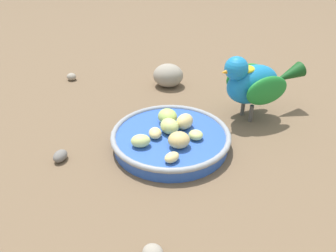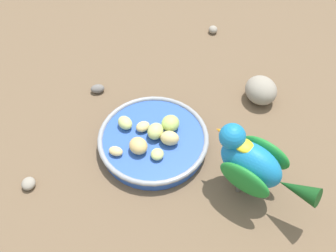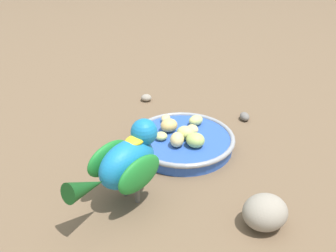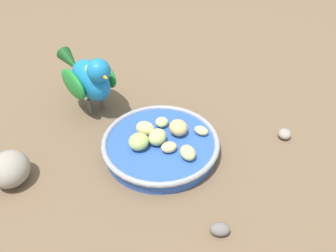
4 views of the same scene
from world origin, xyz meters
name	(u,v)px [view 2 (image 2 of 4)]	position (x,y,z in m)	size (l,w,h in m)	color
ground_plane	(148,150)	(0.00, 0.00, 0.00)	(4.00, 4.00, 0.00)	brown
feeding_bowl	(155,142)	(0.00, -0.02, 0.02)	(0.22, 0.22, 0.03)	#2D56B7
apple_piece_0	(170,138)	(-0.03, -0.03, 0.04)	(0.04, 0.03, 0.03)	#E5C67F
apple_piece_1	(139,146)	(0.00, 0.02, 0.04)	(0.04, 0.03, 0.03)	tan
apple_piece_2	(156,132)	(0.00, -0.02, 0.04)	(0.04, 0.03, 0.03)	#C6D17A
apple_piece_3	(143,127)	(0.03, -0.02, 0.03)	(0.03, 0.02, 0.02)	#E5C67F
apple_piece_4	(157,154)	(-0.04, 0.01, 0.03)	(0.03, 0.02, 0.02)	#C6D17A
apple_piece_5	(170,123)	(-0.01, -0.06, 0.04)	(0.04, 0.04, 0.03)	#B2CC66
apple_piece_6	(123,124)	(0.06, 0.00, 0.04)	(0.03, 0.03, 0.02)	#C6D17A
apple_piece_7	(116,151)	(0.03, 0.06, 0.03)	(0.03, 0.02, 0.02)	#E5C67F
parrot	(253,163)	(-0.19, -0.06, 0.08)	(0.20, 0.10, 0.14)	#59544C
rock_large	(261,90)	(-0.09, -0.27, 0.03)	(0.07, 0.07, 0.06)	gray
pebble_0	(98,89)	(0.20, -0.04, 0.01)	(0.03, 0.02, 0.02)	slate
pebble_1	(28,184)	(0.11, 0.21, 0.01)	(0.03, 0.03, 0.02)	gray
pebble_2	(213,30)	(0.14, -0.38, 0.01)	(0.02, 0.02, 0.02)	gray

